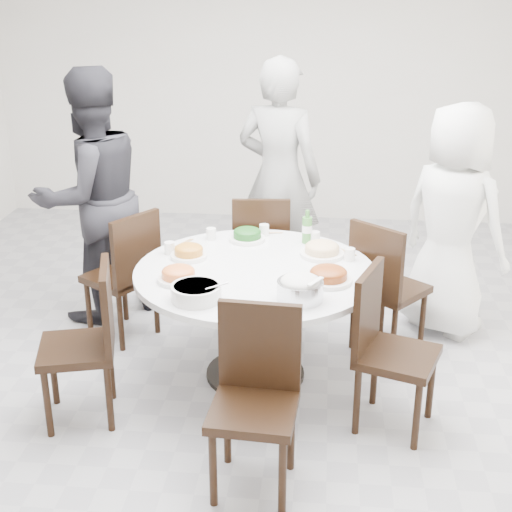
# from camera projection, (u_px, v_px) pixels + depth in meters

# --- Properties ---
(floor) EXTENTS (6.00, 6.00, 0.01)m
(floor) POSITION_uv_depth(u_px,v_px,m) (256.00, 351.00, 4.97)
(floor) COLOR #A6A5AA
(floor) RESTS_ON ground
(wall_back) EXTENTS (6.00, 0.01, 2.80)m
(wall_back) POSITION_uv_depth(u_px,v_px,m) (285.00, 85.00, 7.23)
(wall_back) COLOR white
(wall_back) RESTS_ON ground
(wall_front) EXTENTS (6.00, 0.01, 2.80)m
(wall_front) POSITION_uv_depth(u_px,v_px,m) (130.00, 451.00, 1.68)
(wall_front) COLOR white
(wall_front) RESTS_ON ground
(dining_table) EXTENTS (1.50, 1.50, 0.75)m
(dining_table) POSITION_uv_depth(u_px,v_px,m) (255.00, 324.00, 4.54)
(dining_table) COLOR white
(dining_table) RESTS_ON floor
(chair_ne) EXTENTS (0.59, 0.59, 0.95)m
(chair_ne) POSITION_uv_depth(u_px,v_px,m) (390.00, 286.00, 4.85)
(chair_ne) COLOR black
(chair_ne) RESTS_ON floor
(chair_n) EXTENTS (0.45, 0.45, 0.95)m
(chair_n) POSITION_uv_depth(u_px,v_px,m) (261.00, 252.00, 5.44)
(chair_n) COLOR black
(chair_n) RESTS_ON floor
(chair_nw) EXTENTS (0.58, 0.58, 0.95)m
(chair_nw) POSITION_uv_depth(u_px,v_px,m) (120.00, 274.00, 5.04)
(chair_nw) COLOR black
(chair_nw) RESTS_ON floor
(chair_sw) EXTENTS (0.51, 0.51, 0.95)m
(chair_sw) POSITION_uv_depth(u_px,v_px,m) (76.00, 345.00, 4.07)
(chair_sw) COLOR black
(chair_sw) RESTS_ON floor
(chair_s) EXTENTS (0.45, 0.45, 0.95)m
(chair_s) POSITION_uv_depth(u_px,v_px,m) (253.00, 407.00, 3.49)
(chair_s) COLOR black
(chair_s) RESTS_ON floor
(chair_se) EXTENTS (0.54, 0.54, 0.95)m
(chair_se) POSITION_uv_depth(u_px,v_px,m) (398.00, 353.00, 3.99)
(chair_se) COLOR black
(chair_se) RESTS_ON floor
(diner_right) EXTENTS (0.96, 0.93, 1.67)m
(diner_right) POSITION_uv_depth(u_px,v_px,m) (453.00, 221.00, 5.00)
(diner_right) COLOR white
(diner_right) RESTS_ON floor
(diner_middle) EXTENTS (0.80, 0.64, 1.89)m
(diner_middle) POSITION_uv_depth(u_px,v_px,m) (279.00, 178.00, 5.64)
(diner_middle) COLOR black
(diner_middle) RESTS_ON floor
(diner_left) EXTENTS (1.14, 1.14, 1.87)m
(diner_left) POSITION_uv_depth(u_px,v_px,m) (92.00, 197.00, 5.20)
(diner_left) COLOR black
(diner_left) RESTS_ON floor
(dish_greens) EXTENTS (0.24, 0.24, 0.06)m
(dish_greens) POSITION_uv_depth(u_px,v_px,m) (247.00, 236.00, 4.87)
(dish_greens) COLOR white
(dish_greens) RESTS_ON dining_table
(dish_pale) EXTENTS (0.28, 0.28, 0.08)m
(dish_pale) POSITION_uv_depth(u_px,v_px,m) (322.00, 250.00, 4.60)
(dish_pale) COLOR white
(dish_pale) RESTS_ON dining_table
(dish_orange) EXTENTS (0.24, 0.24, 0.06)m
(dish_orange) POSITION_uv_depth(u_px,v_px,m) (189.00, 253.00, 4.57)
(dish_orange) COLOR white
(dish_orange) RESTS_ON dining_table
(dish_redbrown) EXTENTS (0.28, 0.28, 0.07)m
(dish_redbrown) POSITION_uv_depth(u_px,v_px,m) (328.00, 276.00, 4.21)
(dish_redbrown) COLOR white
(dish_redbrown) RESTS_ON dining_table
(dish_tofu) EXTENTS (0.25, 0.25, 0.07)m
(dish_tofu) POSITION_uv_depth(u_px,v_px,m) (178.00, 276.00, 4.22)
(dish_tofu) COLOR white
(dish_tofu) RESTS_ON dining_table
(rice_bowl) EXTENTS (0.26, 0.26, 0.11)m
(rice_bowl) POSITION_uv_depth(u_px,v_px,m) (300.00, 291.00, 3.97)
(rice_bowl) COLOR silver
(rice_bowl) RESTS_ON dining_table
(soup_bowl) EXTENTS (0.28, 0.28, 0.09)m
(soup_bowl) POSITION_uv_depth(u_px,v_px,m) (196.00, 293.00, 3.98)
(soup_bowl) COLOR white
(soup_bowl) RESTS_ON dining_table
(beverage_bottle) EXTENTS (0.07, 0.07, 0.23)m
(beverage_bottle) POSITION_uv_depth(u_px,v_px,m) (307.00, 227.00, 4.80)
(beverage_bottle) COLOR #3C8033
(beverage_bottle) RESTS_ON dining_table
(tea_cups) EXTENTS (0.07, 0.07, 0.08)m
(tea_cups) POSITION_uv_depth(u_px,v_px,m) (265.00, 230.00, 4.96)
(tea_cups) COLOR white
(tea_cups) RESTS_ON dining_table
(chopsticks) EXTENTS (0.24, 0.04, 0.01)m
(chopsticks) POSITION_uv_depth(u_px,v_px,m) (260.00, 234.00, 4.99)
(chopsticks) COLOR tan
(chopsticks) RESTS_ON dining_table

